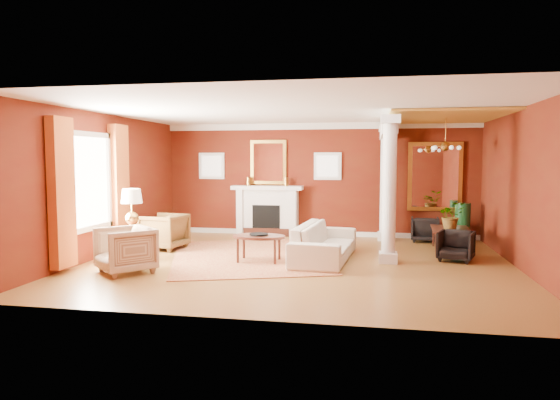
% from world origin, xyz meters
% --- Properties ---
extents(ground, '(8.00, 8.00, 0.00)m').
position_xyz_m(ground, '(0.00, 0.00, 0.00)').
color(ground, brown).
rests_on(ground, ground).
extents(room_shell, '(8.04, 7.04, 2.92)m').
position_xyz_m(room_shell, '(0.00, 0.00, 2.02)').
color(room_shell, '#551D0B').
rests_on(room_shell, ground).
extents(fireplace, '(1.85, 0.42, 1.29)m').
position_xyz_m(fireplace, '(-1.30, 3.32, 0.65)').
color(fireplace, silver).
rests_on(fireplace, ground).
extents(overmantel_mirror, '(0.95, 0.07, 1.15)m').
position_xyz_m(overmantel_mirror, '(-1.30, 3.45, 1.90)').
color(overmantel_mirror, gold).
rests_on(overmantel_mirror, fireplace).
extents(flank_window_left, '(0.70, 0.07, 0.70)m').
position_xyz_m(flank_window_left, '(-2.85, 3.46, 1.80)').
color(flank_window_left, silver).
rests_on(flank_window_left, room_shell).
extents(flank_window_right, '(0.70, 0.07, 0.70)m').
position_xyz_m(flank_window_right, '(0.25, 3.46, 1.80)').
color(flank_window_right, silver).
rests_on(flank_window_right, room_shell).
extents(left_window, '(0.21, 2.55, 2.60)m').
position_xyz_m(left_window, '(-3.89, -0.60, 1.42)').
color(left_window, white).
rests_on(left_window, room_shell).
extents(column_front, '(0.36, 0.36, 2.80)m').
position_xyz_m(column_front, '(1.70, 0.30, 1.43)').
color(column_front, silver).
rests_on(column_front, ground).
extents(column_back, '(0.36, 0.36, 2.80)m').
position_xyz_m(column_back, '(1.70, 3.00, 1.43)').
color(column_back, silver).
rests_on(column_back, ground).
extents(header_beam, '(0.30, 3.20, 0.32)m').
position_xyz_m(header_beam, '(1.70, 1.90, 2.62)').
color(header_beam, silver).
rests_on(header_beam, column_front).
extents(amber_ceiling, '(2.30, 3.40, 0.04)m').
position_xyz_m(amber_ceiling, '(2.85, 1.75, 2.87)').
color(amber_ceiling, gold).
rests_on(amber_ceiling, room_shell).
extents(dining_mirror, '(1.30, 0.07, 1.70)m').
position_xyz_m(dining_mirror, '(2.90, 3.45, 1.55)').
color(dining_mirror, gold).
rests_on(dining_mirror, room_shell).
extents(chandelier, '(0.60, 0.62, 0.75)m').
position_xyz_m(chandelier, '(2.90, 1.80, 2.25)').
color(chandelier, '#BE8F3B').
rests_on(chandelier, room_shell).
extents(crown_trim, '(8.00, 0.08, 0.16)m').
position_xyz_m(crown_trim, '(0.00, 3.46, 2.82)').
color(crown_trim, silver).
rests_on(crown_trim, room_shell).
extents(base_trim, '(8.00, 0.08, 0.12)m').
position_xyz_m(base_trim, '(0.00, 3.46, 0.06)').
color(base_trim, silver).
rests_on(base_trim, ground).
extents(rug, '(4.03, 4.64, 0.02)m').
position_xyz_m(rug, '(-1.10, 0.41, 0.01)').
color(rug, maroon).
rests_on(rug, ground).
extents(sofa, '(0.92, 2.48, 0.95)m').
position_xyz_m(sofa, '(0.48, 0.35, 0.47)').
color(sofa, beige).
rests_on(sofa, ground).
extents(armchair_leopard, '(0.91, 0.96, 0.86)m').
position_xyz_m(armchair_leopard, '(-3.11, 0.87, 0.43)').
color(armchair_leopard, black).
rests_on(armchair_leopard, ground).
extents(armchair_stripe, '(1.18, 1.17, 0.88)m').
position_xyz_m(armchair_stripe, '(-2.83, -1.40, 0.44)').
color(armchair_stripe, tan).
rests_on(armchair_stripe, ground).
extents(coffee_table, '(1.03, 1.03, 0.52)m').
position_xyz_m(coffee_table, '(-0.75, -0.07, 0.47)').
color(coffee_table, black).
rests_on(coffee_table, ground).
extents(coffee_book, '(0.15, 0.09, 0.21)m').
position_xyz_m(coffee_book, '(-0.78, -0.08, 0.62)').
color(coffee_book, black).
rests_on(coffee_book, coffee_table).
extents(side_table, '(0.56, 0.56, 1.40)m').
position_xyz_m(side_table, '(-3.23, -0.34, 0.93)').
color(side_table, black).
rests_on(side_table, ground).
extents(dining_table, '(0.58, 1.43, 0.78)m').
position_xyz_m(dining_table, '(3.07, 1.69, 0.39)').
color(dining_table, black).
rests_on(dining_table, ground).
extents(dining_chair_near, '(0.79, 0.76, 0.65)m').
position_xyz_m(dining_chair_near, '(3.00, 0.71, 0.33)').
color(dining_chair_near, black).
rests_on(dining_chair_near, ground).
extents(dining_chair_far, '(0.68, 0.64, 0.66)m').
position_xyz_m(dining_chair_far, '(2.64, 3.00, 0.33)').
color(dining_chair_far, black).
rests_on(dining_chair_far, ground).
extents(green_urn, '(0.40, 0.40, 0.96)m').
position_xyz_m(green_urn, '(3.50, 3.00, 0.37)').
color(green_urn, '#123A1A').
rests_on(green_urn, ground).
extents(potted_plant, '(0.69, 0.73, 0.46)m').
position_xyz_m(potted_plant, '(3.03, 1.65, 1.01)').
color(potted_plant, '#26591E').
rests_on(potted_plant, dining_table).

